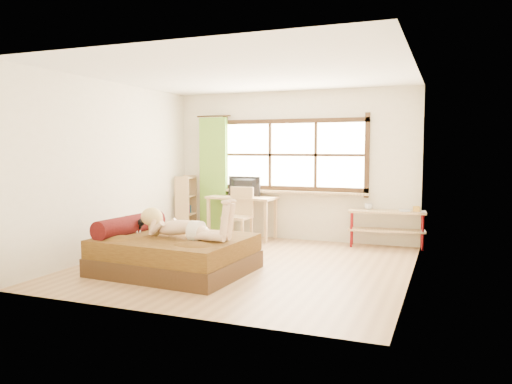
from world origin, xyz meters
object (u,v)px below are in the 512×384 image
at_px(bed, 172,253).
at_px(kitten, 134,224).
at_px(chair, 239,212).
at_px(pipe_shelf, 387,220).
at_px(desk, 242,202).
at_px(bookshelf, 186,205).
at_px(woman, 183,217).

distance_m(bed, kitten, 0.76).
bearing_deg(chair, bed, -87.60).
bearing_deg(pipe_shelf, desk, 175.58).
relative_size(kitten, bookshelf, 0.25).
relative_size(kitten, pipe_shelf, 0.22).
height_order(kitten, chair, chair).
relative_size(bed, bookshelf, 1.78).
relative_size(woman, kitten, 4.67).
bearing_deg(kitten, desk, 80.77).
bearing_deg(chair, woman, -82.75).
distance_m(chair, bookshelf, 1.36).
height_order(woman, pipe_shelf, woman).
relative_size(woman, pipe_shelf, 1.05).
relative_size(bed, pipe_shelf, 1.57).
height_order(kitten, pipe_shelf, same).
relative_size(chair, pipe_shelf, 0.77).
bearing_deg(woman, bed, 168.62).
bearing_deg(pipe_shelf, woman, -136.58).
distance_m(bed, woman, 0.55).
bearing_deg(bookshelf, chair, -26.82).
bearing_deg(bed, kitten, 175.44).
bearing_deg(desk, chair, -71.14).
distance_m(chair, pipe_shelf, 2.55).
distance_m(desk, chair, 0.40).
bearing_deg(chair, kitten, -104.72).
bearing_deg(pipe_shelf, bed, -139.44).
xyz_separation_m(bed, chair, (0.01, 2.28, 0.29)).
bearing_deg(desk, pipe_shelf, 5.38).
bearing_deg(desk, bed, -85.29).
distance_m(woman, chair, 2.35).
xyz_separation_m(bed, desk, (-0.09, 2.64, 0.42)).
relative_size(woman, desk, 1.05).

